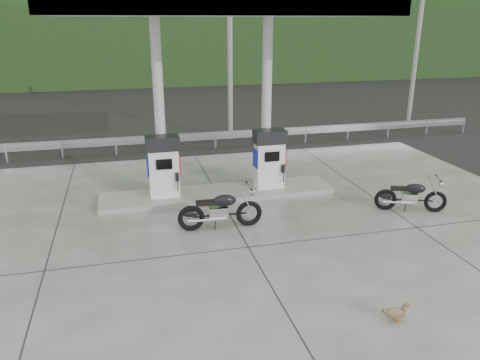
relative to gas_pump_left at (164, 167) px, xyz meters
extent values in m
plane|color=black|center=(1.60, -2.50, -1.07)|extent=(160.00, 160.00, 0.00)
cube|color=#60605C|center=(1.60, -2.50, -1.06)|extent=(18.00, 14.00, 0.02)
cube|color=gray|center=(1.60, 0.00, -0.98)|extent=(7.00, 1.40, 0.15)
cylinder|color=silver|center=(0.00, 0.40, 1.60)|extent=(0.30, 0.30, 5.00)
cylinder|color=silver|center=(3.20, 0.40, 1.60)|extent=(0.30, 0.30, 5.00)
cube|color=white|center=(1.60, 0.00, 4.30)|extent=(8.50, 5.00, 0.40)
cube|color=black|center=(1.60, 9.00, -1.07)|extent=(60.00, 7.00, 0.01)
cylinder|color=gray|center=(3.60, 7.00, 2.93)|extent=(0.22, 0.22, 8.00)
cylinder|color=gray|center=(12.60, 7.00, 2.93)|extent=(0.22, 0.22, 8.00)
cube|color=black|center=(1.60, 27.50, 1.93)|extent=(80.00, 6.00, 6.00)
camera|label=1|loc=(-1.00, -13.03, 4.02)|focal=35.00mm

